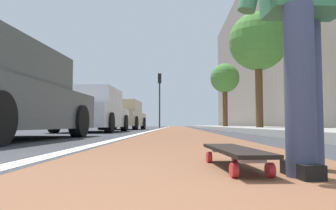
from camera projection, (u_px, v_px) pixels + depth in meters
name	position (u px, v px, depth m)	size (l,w,h in m)	color
ground_plane	(180.00, 132.00, 10.70)	(80.00, 80.00, 0.00)	#38383D
bike_lane_paint	(178.00, 128.00, 24.67)	(56.00, 1.92, 0.00)	brown
lane_stripe_white	(161.00, 129.00, 20.71)	(52.00, 0.16, 0.01)	silver
sidewalk_curb	(237.00, 128.00, 18.60)	(52.00, 3.20, 0.15)	#9E9B93
building_facade	(263.00, 43.00, 22.89)	(40.00, 1.20, 12.12)	gray
skateboard	(234.00, 152.00, 1.78)	(0.85, 0.27, 0.11)	red
parked_car_mid	(93.00, 111.00, 10.92)	(4.17, 1.94, 1.47)	silver
parked_car_far	(124.00, 116.00, 16.74)	(4.53, 1.99, 1.49)	tan
traffic_light	(160.00, 90.00, 26.63)	(0.33, 0.28, 4.52)	#2D2D2D
street_tree_mid	(258.00, 42.00, 12.21)	(2.22, 2.22, 4.54)	brown
street_tree_far	(225.00, 79.00, 20.65)	(1.87, 1.87, 4.19)	brown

